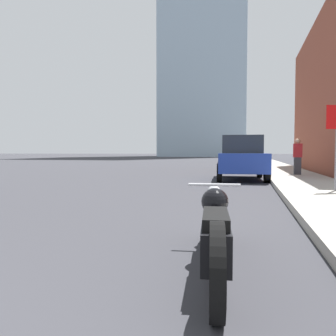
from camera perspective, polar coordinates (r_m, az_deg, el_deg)
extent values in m
cube|color=#9E998E|center=(39.71, 16.56, 1.17)|extent=(2.32, 240.00, 0.15)
cylinder|color=black|center=(4.14, 8.01, -8.37)|extent=(0.17, 0.67, 0.67)
cylinder|color=black|center=(2.33, 8.51, -17.33)|extent=(0.17, 0.67, 0.67)
cube|color=black|center=(3.22, 8.19, -11.34)|extent=(0.39, 1.44, 0.33)
sphere|color=black|center=(3.45, 8.16, -5.81)|extent=(0.28, 0.28, 0.28)
cube|color=black|center=(2.88, 8.30, -8.67)|extent=(0.29, 0.67, 0.10)
sphere|color=silver|center=(4.12, 8.04, -4.10)|extent=(0.16, 0.16, 0.16)
cylinder|color=silver|center=(3.98, 8.07, -2.92)|extent=(0.62, 0.10, 0.04)
cube|color=#1E3899|center=(13.79, 12.64, 1.00)|extent=(2.12, 4.15, 0.73)
cube|color=#23282D|center=(13.78, 12.67, 3.99)|extent=(1.69, 2.04, 0.71)
cylinder|color=black|center=(15.03, 9.05, -0.22)|extent=(0.25, 0.71, 0.70)
cylinder|color=black|center=(15.12, 15.65, -0.27)|extent=(0.25, 0.71, 0.70)
cylinder|color=black|center=(12.54, 8.96, -0.81)|extent=(0.25, 0.71, 0.70)
cylinder|color=black|center=(12.64, 16.87, -0.87)|extent=(0.25, 0.71, 0.70)
cube|color=silver|center=(25.14, 13.33, 1.85)|extent=(1.81, 4.35, 0.78)
cube|color=#23282D|center=(25.14, 13.35, 3.52)|extent=(1.48, 2.11, 0.69)
cylinder|color=black|center=(26.47, 11.53, 1.07)|extent=(0.22, 0.72, 0.71)
cylinder|color=black|center=(26.51, 14.96, 1.03)|extent=(0.22, 0.72, 0.71)
cylinder|color=black|center=(23.81, 11.50, 0.88)|extent=(0.22, 0.72, 0.71)
cylinder|color=black|center=(23.85, 15.31, 0.84)|extent=(0.22, 0.72, 0.71)
cube|color=gold|center=(38.05, 12.79, 2.04)|extent=(2.27, 4.45, 0.70)
cube|color=#23282D|center=(38.04, 12.80, 3.04)|extent=(1.79, 2.20, 0.64)
cylinder|color=black|center=(39.33, 11.33, 1.57)|extent=(0.26, 0.65, 0.63)
cylinder|color=black|center=(39.45, 13.95, 1.54)|extent=(0.26, 0.65, 0.63)
cylinder|color=black|center=(36.67, 11.53, 1.48)|extent=(0.26, 0.65, 0.63)
cylinder|color=black|center=(36.81, 14.34, 1.45)|extent=(0.26, 0.65, 0.63)
cube|color=#38383D|center=(15.32, 21.61, 0.34)|extent=(0.29, 0.20, 0.75)
cube|color=#B22328|center=(15.30, 21.66, 2.86)|extent=(0.36, 0.20, 0.60)
sphere|color=tan|center=(15.31, 21.69, 4.39)|extent=(0.22, 0.22, 0.22)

